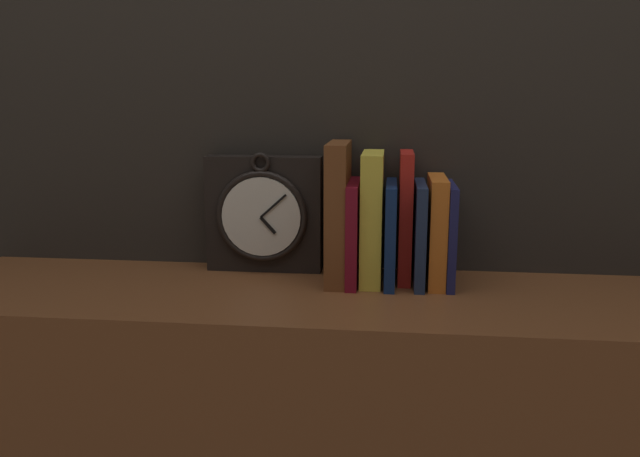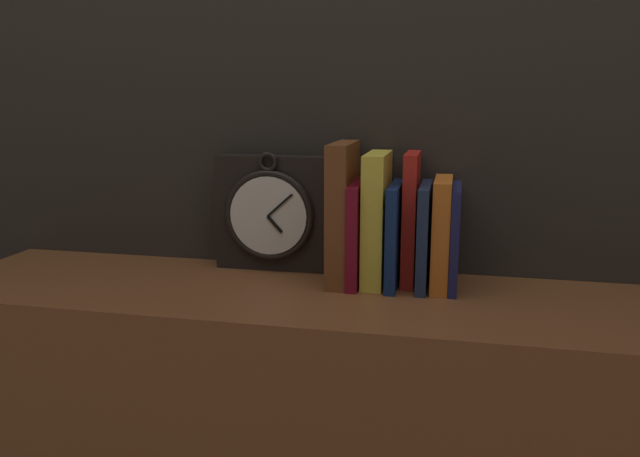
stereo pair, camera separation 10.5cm
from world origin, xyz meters
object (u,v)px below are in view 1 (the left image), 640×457
at_px(clock, 264,214).
at_px(book_slot2_yellow, 372,217).
at_px(book_slot7_navy, 449,234).
at_px(book_slot6_orange, 436,230).
at_px(book_slot5_navy, 419,233).
at_px(book_slot1_maroon, 354,232).
at_px(book_slot3_navy, 390,233).
at_px(book_slot0_brown, 338,212).
at_px(book_slot4_red, 405,217).

height_order(clock, book_slot2_yellow, book_slot2_yellow).
xyz_separation_m(book_slot2_yellow, book_slot7_navy, (0.14, -0.00, -0.03)).
bearing_deg(book_slot6_orange, book_slot5_navy, -172.10).
bearing_deg(book_slot1_maroon, book_slot5_navy, 1.10).
distance_m(book_slot2_yellow, book_slot3_navy, 0.04).
bearing_deg(book_slot0_brown, book_slot6_orange, 1.53).
height_order(book_slot0_brown, book_slot5_navy, book_slot0_brown).
xyz_separation_m(book_slot1_maroon, book_slot7_navy, (0.17, 0.00, -0.00)).
relative_size(book_slot0_brown, book_slot6_orange, 1.31).
relative_size(clock, book_slot1_maroon, 1.26).
distance_m(book_slot3_navy, book_slot5_navy, 0.05).
bearing_deg(book_slot6_orange, book_slot0_brown, -178.47).
height_order(book_slot1_maroon, book_slot2_yellow, book_slot2_yellow).
relative_size(book_slot0_brown, book_slot3_navy, 1.39).
relative_size(book_slot3_navy, book_slot5_navy, 1.00).
distance_m(book_slot1_maroon, book_slot5_navy, 0.12).
distance_m(book_slot2_yellow, book_slot4_red, 0.06).
relative_size(book_slot0_brown, book_slot5_navy, 1.39).
bearing_deg(book_slot3_navy, book_slot5_navy, 1.85).
bearing_deg(book_slot0_brown, book_slot2_yellow, 4.30).
bearing_deg(book_slot7_navy, book_slot2_yellow, 179.43).
distance_m(book_slot1_maroon, book_slot7_navy, 0.17).
xyz_separation_m(clock, book_slot0_brown, (0.15, -0.05, 0.01)).
xyz_separation_m(book_slot2_yellow, book_slot4_red, (0.06, 0.01, 0.00)).
distance_m(book_slot2_yellow, book_slot6_orange, 0.12).
distance_m(clock, book_slot1_maroon, 0.18).
height_order(book_slot1_maroon, book_slot4_red, book_slot4_red).
bearing_deg(book_slot5_navy, book_slot2_yellow, 177.31).
xyz_separation_m(book_slot1_maroon, book_slot6_orange, (0.15, 0.01, 0.00)).
relative_size(book_slot1_maroon, book_slot5_navy, 1.00).
height_order(book_slot3_navy, book_slot6_orange, book_slot6_orange).
xyz_separation_m(book_slot5_navy, book_slot6_orange, (0.03, 0.00, 0.01)).
relative_size(clock, book_slot4_red, 0.98).
bearing_deg(book_slot3_navy, book_slot1_maroon, -179.49).
bearing_deg(book_slot5_navy, book_slot6_orange, 7.90).
xyz_separation_m(book_slot2_yellow, book_slot3_navy, (0.03, -0.01, -0.03)).
relative_size(book_slot3_navy, book_slot7_navy, 1.01).
relative_size(book_slot1_maroon, book_slot6_orange, 0.95).
bearing_deg(clock, book_slot5_navy, -9.22).
distance_m(clock, book_slot6_orange, 0.33).
height_order(book_slot2_yellow, book_slot6_orange, book_slot2_yellow).
bearing_deg(book_slot6_orange, book_slot7_navy, -3.71).
bearing_deg(book_slot2_yellow, book_slot1_maroon, -169.05).
xyz_separation_m(book_slot3_navy, book_slot6_orange, (0.08, 0.01, 0.01)).
xyz_separation_m(book_slot0_brown, book_slot5_navy, (0.15, 0.00, -0.04)).
bearing_deg(book_slot5_navy, book_slot0_brown, -179.78).
height_order(book_slot3_navy, book_slot4_red, book_slot4_red).
relative_size(book_slot3_navy, book_slot6_orange, 0.94).
bearing_deg(book_slot4_red, book_slot2_yellow, -167.81).
bearing_deg(book_slot0_brown, clock, 161.85).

